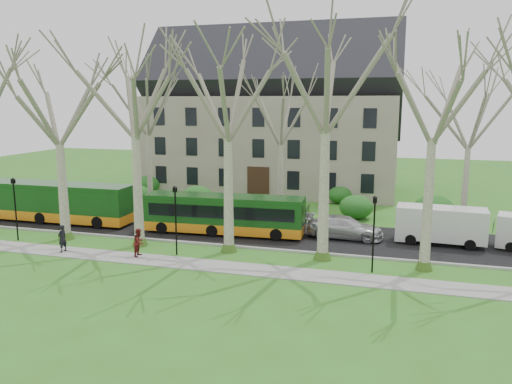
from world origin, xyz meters
TOP-DOWN VIEW (x-y plane):
  - ground at (0.00, 0.00)m, footprint 120.00×120.00m
  - sidewalk at (0.00, -2.50)m, footprint 70.00×2.00m
  - road at (0.00, 5.50)m, footprint 80.00×8.00m
  - curb at (0.00, 1.50)m, footprint 80.00×0.25m
  - building at (-6.00, 24.00)m, footprint 26.50×12.20m
  - tree_row_verge at (0.00, 0.30)m, footprint 49.00×7.00m
  - tree_row_far at (-1.33, 11.00)m, footprint 33.00×7.00m
  - lamp_row at (-0.00, -1.00)m, footprint 36.22×0.22m
  - hedges at (-4.67, 14.00)m, footprint 30.60×8.60m
  - bus_lead at (-18.83, 4.35)m, footprint 12.71×2.70m
  - bus_follow at (-4.77, 4.50)m, footprint 11.62×2.97m
  - sedan at (3.77, 5.62)m, footprint 5.34×2.30m
  - van_a at (10.07, 5.93)m, footprint 5.84×2.45m
  - pedestrian_a at (-13.16, -2.58)m, footprint 0.52×0.70m
  - pedestrian_b at (-8.04, -2.01)m, footprint 0.68×0.86m

SIDE VIEW (x-z plane):
  - ground at x=0.00m, z-range 0.00..0.00m
  - sidewalk at x=0.00m, z-range 0.00..0.06m
  - road at x=0.00m, z-range 0.00..0.06m
  - curb at x=0.00m, z-range 0.00..0.14m
  - sedan at x=3.77m, z-range 0.06..1.59m
  - pedestrian_b at x=-8.04m, z-range 0.06..1.79m
  - pedestrian_a at x=-13.16m, z-range 0.06..1.80m
  - hedges at x=-4.67m, z-range 0.00..2.00m
  - van_a at x=10.07m, z-range 0.06..2.55m
  - bus_follow at x=-4.77m, z-range 0.06..2.94m
  - bus_lead at x=-18.83m, z-range 0.06..3.23m
  - lamp_row at x=0.00m, z-range 0.42..4.72m
  - tree_row_far at x=-1.33m, z-range 0.00..12.00m
  - tree_row_verge at x=0.00m, z-range 0.00..14.00m
  - building at x=-6.00m, z-range 0.07..16.07m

